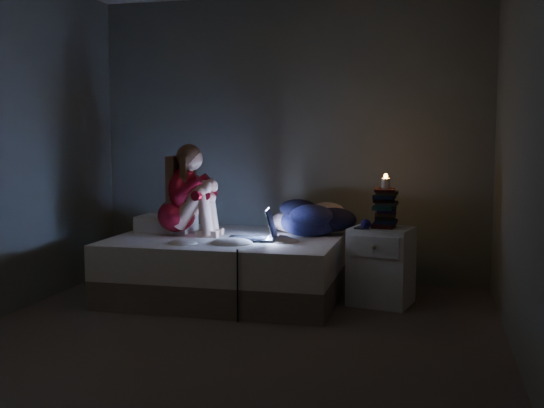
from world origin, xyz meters
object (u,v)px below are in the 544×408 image
(phone, at_px, (363,228))
(nightstand, at_px, (381,266))
(woman, at_px, (176,189))
(bed, at_px, (228,267))
(laptop, at_px, (251,224))
(candle, at_px, (386,182))

(phone, bearing_deg, nightstand, 40.42)
(woman, bearing_deg, nightstand, 1.13)
(bed, distance_m, laptop, 0.48)
(laptop, xyz_separation_m, nightstand, (1.02, 0.20, -0.33))
(bed, relative_size, laptop, 4.85)
(bed, relative_size, nightstand, 3.00)
(candle, bearing_deg, phone, -143.65)
(bed, bearing_deg, phone, -2.12)
(nightstand, bearing_deg, candle, 34.19)
(bed, height_order, phone, phone)
(woman, distance_m, nightstand, 1.81)
(laptop, distance_m, candle, 1.11)
(laptop, bearing_deg, bed, 142.00)
(nightstand, bearing_deg, phone, -129.63)
(phone, bearing_deg, bed, 179.99)
(woman, bearing_deg, bed, -0.84)
(bed, bearing_deg, candle, 3.34)
(bed, bearing_deg, nightstand, 2.99)
(candle, bearing_deg, bed, -176.66)
(bed, xyz_separation_m, candle, (1.28, 0.07, 0.72))
(laptop, xyz_separation_m, phone, (0.88, 0.10, -0.02))
(candle, bearing_deg, woman, -177.44)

